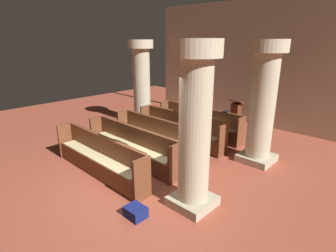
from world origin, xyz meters
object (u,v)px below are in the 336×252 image
Objects in this scene: pillar_far_side at (142,81)px; pew_row_1 at (180,127)px; pillar_aisle_side at (263,102)px; pillar_aisle_rear at (195,126)px; pew_row_4 at (99,155)px; pew_row_3 at (131,144)px; pew_row_2 at (158,135)px; kneeler_box_navy at (136,212)px; hymn_book at (226,112)px; lectern at (235,117)px; pew_row_0 at (199,121)px.

pew_row_1 is at bearing -12.23° from pillar_far_side.
pillar_aisle_side is 2.74m from pillar_aisle_rear.
pillar_far_side is at bearing 124.47° from pew_row_4.
pew_row_3 is at bearing -90.00° from pew_row_1.
pew_row_2 is 3.09m from kneeler_box_navy.
pew_row_1 is 1.54m from hymn_book.
pillar_aisle_rear reaches higher than pew_row_3.
pillar_far_side is 5.96m from kneeler_box_navy.
pillar_aisle_rear is at bearing -30.41° from pew_row_2.
pew_row_4 is 5.30m from lectern.
pew_row_4 is 4.21m from hymn_book.
hymn_book is at bearing -75.84° from lectern.
pew_row_3 is 1.03× the size of pillar_aisle_rear.
pew_row_0 is 15.36× the size of hymn_book.
lectern reaches higher than pew_row_4.
pew_row_2 and pew_row_4 have the same top height.
pew_row_4 is at bearing -167.45° from pillar_aisle_rear.
pillar_far_side is 3.40m from hymn_book.
pillar_aisle_rear is at bearing -90.00° from pillar_aisle_side.
lectern is (0.61, 4.29, -0.03)m from pew_row_3.
pillar_aisle_rear is (2.41, -1.41, 1.14)m from pew_row_2.
pew_row_4 is 2.72m from pillar_aisle_rear.
kneeler_box_navy is (-0.52, -1.00, -1.52)m from pillar_aisle_rear.
pew_row_1 is at bearing 135.24° from pillar_aisle_rear.
kneeler_box_navy is (1.89, -3.39, -0.38)m from pew_row_1.
pew_row_1 and pew_row_2 have the same top height.
pew_row_1 and pew_row_3 have the same top height.
pew_row_0 is 1.95m from pew_row_2.
pew_row_3 is 2.70m from pillar_aisle_rear.
pew_row_2 is at bearing -113.02° from hymn_book.
pew_row_0 is at bearing 90.00° from pew_row_1.
pillar_far_side is at bearing 178.10° from pillar_aisle_side.
pillar_aisle_side is at bearing 43.71° from pew_row_3.
pillar_aisle_side is 2.92m from lectern.
pillar_aisle_side reaches higher than pew_row_2.
hymn_book is (3.27, 0.65, -0.69)m from pillar_far_side.
hymn_book is (0.91, 1.16, 0.45)m from pew_row_1.
pew_row_0 and pew_row_1 have the same top height.
pillar_far_side is 3.68m from lectern.
lectern is (0.61, 5.26, -0.03)m from pew_row_4.
pew_row_2 reaches higher than kneeler_box_navy.
pew_row_3 is 1.03× the size of pillar_aisle_side.
pew_row_0 is 1.03× the size of pillar_far_side.
hymn_book is at bearing 51.99° from pew_row_1.
pew_row_3 is at bearing -106.27° from hymn_book.
lectern is at bearing 104.16° from hymn_book.
pillar_aisle_side is 8.27× the size of kneeler_box_navy.
pillar_aisle_rear is at bearing -10.32° from pew_row_3.
pew_row_0 is 1.03× the size of pillar_aisle_side.
pew_row_4 is 1.98m from kneeler_box_navy.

